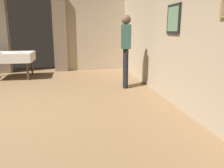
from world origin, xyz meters
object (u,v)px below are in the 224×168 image
(person_waiter_by_doorway, at_px, (126,45))
(dining_table_mid, at_px, (11,56))
(plate_mid_b, at_px, (19,53))
(plate_mid_c, at_px, (11,52))

(person_waiter_by_doorway, bearing_deg, dining_table_mid, 151.22)
(plate_mid_b, height_order, plate_mid_c, same)
(dining_table_mid, height_order, plate_mid_c, plate_mid_c)
(dining_table_mid, distance_m, plate_mid_b, 0.34)
(plate_mid_b, xyz_separation_m, plate_mid_c, (-0.27, 0.28, 0.00))
(plate_mid_b, distance_m, plate_mid_c, 0.38)
(plate_mid_b, bearing_deg, person_waiter_by_doorway, -27.90)
(dining_table_mid, bearing_deg, plate_mid_b, -37.06)
(plate_mid_b, distance_m, person_waiter_by_doorway, 3.10)
(plate_mid_c, bearing_deg, dining_table_mid, -85.54)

